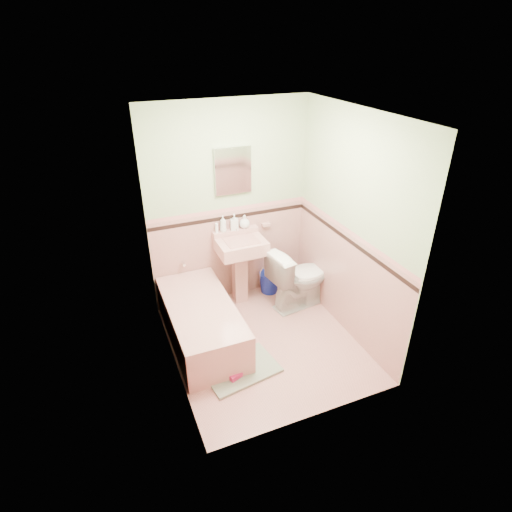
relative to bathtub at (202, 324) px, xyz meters
name	(u,v)px	position (x,y,z in m)	size (l,w,h in m)	color
floor	(264,343)	(0.63, -0.33, -0.23)	(2.20, 2.20, 0.00)	tan
ceiling	(267,114)	(0.63, -0.33, 2.27)	(2.20, 2.20, 0.00)	white
wall_back	(229,207)	(0.63, 0.77, 1.02)	(2.50, 2.50, 0.00)	beige
wall_front	(322,305)	(0.63, -1.43, 1.02)	(2.50, 2.50, 0.00)	beige
wall_left	(165,264)	(-0.37, -0.33, 1.02)	(2.50, 2.50, 0.00)	beige
wall_right	(351,229)	(1.63, -0.33, 1.02)	(2.50, 2.50, 0.00)	beige
wainscot_back	(231,255)	(0.63, 0.76, 0.38)	(2.00, 2.00, 0.00)	tan
wainscot_front	(316,366)	(0.63, -1.42, 0.38)	(2.00, 2.00, 0.00)	tan
wainscot_left	(173,321)	(-0.36, -0.33, 0.38)	(2.20, 2.20, 0.00)	tan
wainscot_right	(344,281)	(1.62, -0.33, 0.38)	(2.20, 2.20, 0.00)	tan
accent_back	(230,217)	(0.63, 0.75, 0.90)	(2.00, 2.00, 0.00)	black
accent_front	(320,317)	(0.63, -1.41, 0.90)	(2.00, 2.00, 0.00)	black
accent_left	(169,276)	(-0.35, -0.33, 0.89)	(2.20, 2.20, 0.00)	black
accent_right	(348,240)	(1.61, -0.33, 0.89)	(2.20, 2.20, 0.00)	black
cap_back	(230,210)	(0.63, 0.75, 0.99)	(2.00, 2.00, 0.00)	tan
cap_front	(321,306)	(0.63, -1.41, 0.99)	(2.00, 2.00, 0.00)	tan
cap_left	(167,267)	(-0.35, -0.33, 1.00)	(2.20, 2.20, 0.00)	tan
cap_right	(349,232)	(1.61, -0.33, 1.00)	(2.20, 2.20, 0.00)	tan
bathtub	(202,324)	(0.00, 0.00, 0.00)	(0.70, 1.50, 0.45)	tan
tub_faucet	(183,263)	(0.00, 0.72, 0.41)	(0.04, 0.04, 0.12)	silver
sink	(241,272)	(0.68, 0.53, 0.23)	(0.58, 0.48, 0.91)	tan
sink_faucet	(236,232)	(0.68, 0.67, 0.72)	(0.02, 0.02, 0.10)	silver
medicine_cabinet	(233,171)	(0.68, 0.74, 1.47)	(0.44, 0.04, 0.55)	white
soap_dish	(266,225)	(1.10, 0.73, 0.72)	(0.11, 0.06, 0.04)	tan
soap_bottle_left	(223,224)	(0.52, 0.71, 0.84)	(0.08, 0.08, 0.21)	#B2B2B2
soap_bottle_mid	(234,222)	(0.67, 0.71, 0.84)	(0.09, 0.09, 0.20)	#B2B2B2
soap_bottle_right	(244,222)	(0.80, 0.71, 0.83)	(0.13, 0.13, 0.17)	#B2B2B2
tube	(217,228)	(0.44, 0.71, 0.80)	(0.04, 0.04, 0.12)	white
toilet	(299,278)	(1.33, 0.20, 0.18)	(0.45, 0.79, 0.81)	white
bucket	(269,282)	(1.12, 0.63, -0.08)	(0.28, 0.28, 0.28)	navy
bath_mat	(241,369)	(0.23, -0.63, -0.21)	(0.75, 0.50, 0.03)	gray
shoe	(236,376)	(0.14, -0.74, -0.17)	(0.14, 0.06, 0.06)	#BF1E59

